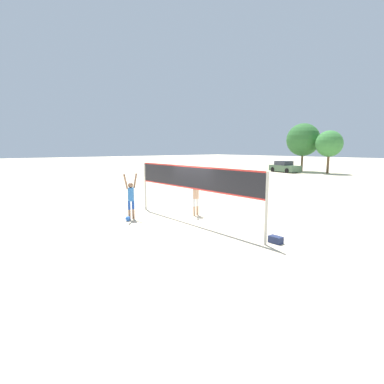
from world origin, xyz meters
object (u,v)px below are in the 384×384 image
Objects in this scene: volleyball at (128,219)px; tree_right_cluster at (303,140)px; player_spiker at (131,196)px; gear_bag at (276,240)px; parked_car_mid at (284,167)px; player_blocker at (196,194)px; tree_left_cluster at (329,144)px; volleyball_net at (192,181)px.

tree_right_cluster is at bearing 108.01° from volleyball.
gear_bag is at bearing -71.03° from player_spiker.
gear_bag is 0.10× the size of parked_car_mid.
tree_left_cluster reaches higher than player_blocker.
volleyball_net is 34.15× the size of volleyball.
player_blocker is 5.10m from gear_bag.
player_spiker is at bearing -161.03° from gear_bag.
player_blocker reaches higher than volleyball.
volleyball_net reaches higher than volleyball.
volleyball is at bearing -57.71° from parked_car_mid.
player_blocker is 0.38× the size of tree_left_cluster.
parked_car_mid is (-11.11, 29.01, -0.43)m from player_spiker.
volleyball_net is 4.35m from gear_bag.
player_blocker reaches higher than gear_bag.
parked_car_mid is at bearing 20.96° from player_spiker.
tree_right_cluster is at bearing 112.56° from volleyball_net.
tree_left_cluster is (4.78, 2.35, 3.09)m from parked_car_mid.
player_spiker reaches higher than volleyball.
tree_right_cluster is (-16.51, 29.74, 4.24)m from gear_bag.
parked_car_mid is (-13.40, 27.31, -1.16)m from volleyball_net.
tree_right_cluster is (-10.26, 31.89, 3.26)m from player_spiker.
parked_car_mid is at bearing -154.72° from player_blocker.
player_blocker is 31.49m from tree_right_cluster.
tree_right_cluster reaches higher than gear_bag.
volleyball is 0.50× the size of gear_bag.
gear_bag is at bearing 6.41° from volleyball_net.
player_blocker reaches higher than parked_car_mid.
volleyball is 6.52m from gear_bag.
player_spiker is 9.16× the size of volleyball.
tree_left_cluster is at bearing 106.20° from volleyball_net.
player_blocker is 0.31× the size of tree_right_cluster.
volleyball_net is 3.73× the size of player_spiker.
player_blocker is (-1.01, 1.08, -0.76)m from volleyball_net.
gear_bag is 31.99m from parked_car_mid.
tree_left_cluster reaches higher than player_spiker.
player_spiker is at bearing -143.27° from volleyball_net.
volleyball is at bearing -19.38° from player_blocker.
volleyball_net is 17.04× the size of gear_bag.
tree_left_cluster is at bearing -7.77° from tree_right_cluster.
player_spiker is at bearing -24.67° from player_blocker.
parked_car_mid reaches higher than gear_bag.
volleyball is at bearing -78.34° from tree_left_cluster.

